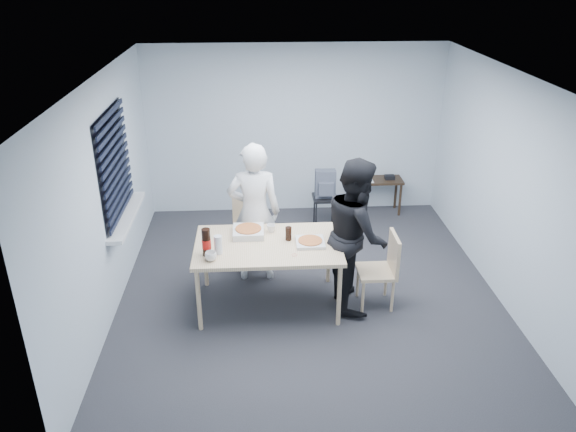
{
  "coord_description": "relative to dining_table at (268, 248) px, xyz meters",
  "views": [
    {
      "loc": [
        -0.59,
        -5.8,
        3.71
      ],
      "look_at": [
        -0.24,
        0.1,
        0.97
      ],
      "focal_mm": 35.0,
      "sensor_mm": 36.0,
      "label": 1
    }
  ],
  "objects": [
    {
      "name": "backpack",
      "position": [
        0.89,
        2.01,
        -0.04
      ],
      "size": [
        0.3,
        0.22,
        0.41
      ],
      "rotation": [
        0.0,
        0.0,
        -0.15
      ],
      "color": "#595B66",
      "rests_on": "stool"
    },
    {
      "name": "mug_b",
      "position": [
        0.05,
        0.29,
        0.11
      ],
      "size": [
        0.1,
        0.1,
        0.09
      ],
      "primitive_type": "imported",
      "color": "white",
      "rests_on": "dining_table"
    },
    {
      "name": "rubber_band",
      "position": [
        0.28,
        -0.28,
        0.06
      ],
      "size": [
        0.07,
        0.07,
        0.0
      ],
      "primitive_type": "torus",
      "rotation": [
        0.0,
        0.0,
        0.26
      ],
      "color": "red",
      "rests_on": "dining_table"
    },
    {
      "name": "person_black",
      "position": [
        0.99,
        0.0,
        0.15
      ],
      "size": [
        0.47,
        0.86,
        1.77
      ],
      "primitive_type": "imported",
      "rotation": [
        0.0,
        0.0,
        1.57
      ],
      "color": "black",
      "rests_on": "ground"
    },
    {
      "name": "side_table",
      "position": [
        1.74,
        2.51,
        -0.26
      ],
      "size": [
        0.84,
        0.37,
        0.56
      ],
      "color": "#342517",
      "rests_on": "ground"
    },
    {
      "name": "stool",
      "position": [
        0.89,
        2.02,
        -0.35
      ],
      "size": [
        0.36,
        0.36,
        0.49
      ],
      "color": "black",
      "rests_on": "ground"
    },
    {
      "name": "pizza_box_a",
      "position": [
        -0.22,
        0.23,
        0.1
      ],
      "size": [
        0.35,
        0.35,
        0.09
      ],
      "rotation": [
        0.0,
        0.0,
        0.02
      ],
      "color": "silver",
      "rests_on": "dining_table"
    },
    {
      "name": "soda_bottle",
      "position": [
        -0.66,
        -0.22,
        0.21
      ],
      "size": [
        0.1,
        0.1,
        0.31
      ],
      "rotation": [
        0.0,
        0.0,
        -0.09
      ],
      "color": "black",
      "rests_on": "dining_table"
    },
    {
      "name": "dining_table",
      "position": [
        0.0,
        0.0,
        0.0
      ],
      "size": [
        1.63,
        1.03,
        0.79
      ],
      "color": "beige",
      "rests_on": "ground"
    },
    {
      "name": "papers",
      "position": [
        1.59,
        2.49,
        -0.17
      ],
      "size": [
        0.23,
        0.29,
        0.0
      ],
      "primitive_type": "cube",
      "rotation": [
        0.0,
        0.0,
        0.13
      ],
      "color": "white",
      "rests_on": "side_table"
    },
    {
      "name": "person_white",
      "position": [
        -0.14,
        0.64,
        0.15
      ],
      "size": [
        0.65,
        0.42,
        1.77
      ],
      "primitive_type": "imported",
      "rotation": [
        0.0,
        0.0,
        3.14
      ],
      "color": "silver",
      "rests_on": "ground"
    },
    {
      "name": "black_box",
      "position": [
        1.96,
        2.5,
        -0.14
      ],
      "size": [
        0.18,
        0.15,
        0.06
      ],
      "primitive_type": "cube",
      "rotation": [
        0.0,
        0.0,
        -0.4
      ],
      "color": "black",
      "rests_on": "side_table"
    },
    {
      "name": "chair_right",
      "position": [
        1.32,
        -0.07,
        -0.22
      ],
      "size": [
        0.42,
        0.42,
        0.89
      ],
      "color": "beige",
      "rests_on": "ground"
    },
    {
      "name": "plastic_cups",
      "position": [
        -0.54,
        -0.19,
        0.16
      ],
      "size": [
        0.1,
        0.1,
        0.21
      ],
      "primitive_type": "cylinder",
      "rotation": [
        0.0,
        0.0,
        -0.1
      ],
      "color": "silver",
      "rests_on": "dining_table"
    },
    {
      "name": "mug_a",
      "position": [
        -0.61,
        -0.34,
        0.11
      ],
      "size": [
        0.17,
        0.17,
        0.1
      ],
      "primitive_type": "imported",
      "rotation": [
        0.0,
        0.0,
        0.52
      ],
      "color": "white",
      "rests_on": "dining_table"
    },
    {
      "name": "chair_far",
      "position": [
        -0.22,
        1.07,
        -0.22
      ],
      "size": [
        0.42,
        0.42,
        0.89
      ],
      "color": "beige",
      "rests_on": "ground"
    },
    {
      "name": "cola_glass",
      "position": [
        0.24,
        0.08,
        0.14
      ],
      "size": [
        0.08,
        0.08,
        0.16
      ],
      "primitive_type": "cylinder",
      "rotation": [
        0.0,
        0.0,
        0.06
      ],
      "color": "black",
      "rests_on": "dining_table"
    },
    {
      "name": "pizza_box_b",
      "position": [
        0.47,
        -0.03,
        0.08
      ],
      "size": [
        0.32,
        0.32,
        0.05
      ],
      "rotation": [
        0.0,
        0.0,
        -0.32
      ],
      "color": "silver",
      "rests_on": "dining_table"
    },
    {
      "name": "room",
      "position": [
        -1.71,
        0.63,
        0.71
      ],
      "size": [
        5.0,
        5.0,
        5.0
      ],
      "color": "#2C2B30",
      "rests_on": "ground"
    }
  ]
}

